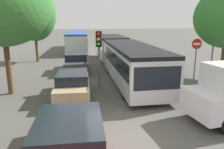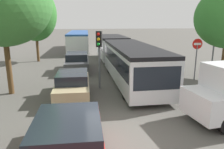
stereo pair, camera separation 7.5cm
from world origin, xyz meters
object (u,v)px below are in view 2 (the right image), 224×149
at_px(queued_car_tan, 73,85).
at_px(queued_car_graphite, 77,62).
at_px(city_bus_rear, 79,40).
at_px(traffic_light, 99,47).
at_px(queued_car_red, 69,144).
at_px(direction_sign_post, 214,42).
at_px(tree_left_far, 36,15).
at_px(no_entry_sign, 197,53).
at_px(articulated_bus, 122,53).

height_order(queued_car_tan, queued_car_graphite, queued_car_graphite).
height_order(city_bus_rear, traffic_light, traffic_light).
bearing_deg(queued_car_red, city_bus_rear, 0.80).
xyz_separation_m(direction_sign_post, tree_left_far, (-13.09, 8.74, 1.90)).
xyz_separation_m(city_bus_rear, traffic_light, (1.42, -17.76, 1.08)).
bearing_deg(direction_sign_post, no_entry_sign, 4.37).
relative_size(no_entry_sign, direction_sign_post, 0.78).
bearing_deg(direction_sign_post, tree_left_far, -28.23).
xyz_separation_m(queued_car_red, queued_car_tan, (-0.12, 5.87, -0.07)).
distance_m(traffic_light, tree_left_far, 11.29).
distance_m(queued_car_tan, queued_car_graphite, 6.31).
bearing_deg(queued_car_red, direction_sign_post, -47.24).
relative_size(articulated_bus, no_entry_sign, 5.87).
distance_m(city_bus_rear, direction_sign_post, 19.14).
relative_size(queued_car_red, direction_sign_post, 1.23).
height_order(city_bus_rear, queued_car_graphite, city_bus_rear).
relative_size(city_bus_rear, queued_car_tan, 2.86).
relative_size(city_bus_rear, queued_car_red, 2.59).
distance_m(queued_car_red, no_entry_sign, 11.61).
xyz_separation_m(queued_car_red, no_entry_sign, (8.03, 8.31, 1.10)).
relative_size(direction_sign_post, tree_left_far, 0.50).
bearing_deg(queued_car_graphite, articulated_bus, -95.90).
distance_m(city_bus_rear, queued_car_graphite, 12.86).
bearing_deg(queued_car_tan, direction_sign_post, -74.72).
distance_m(queued_car_red, traffic_light, 7.59).
bearing_deg(direction_sign_post, queued_car_tan, 20.03).
bearing_deg(direction_sign_post, articulated_bus, -26.05).
distance_m(city_bus_rear, no_entry_sign, 18.55).
bearing_deg(no_entry_sign, traffic_light, -80.97).
xyz_separation_m(articulated_bus, tree_left_far, (-7.43, 5.26, 3.04)).
distance_m(articulated_bus, queued_car_graphite, 3.63).
distance_m(city_bus_rear, traffic_light, 17.85).
xyz_separation_m(queued_car_red, queued_car_graphite, (-0.01, 12.18, -0.03)).
xyz_separation_m(queued_car_graphite, direction_sign_post, (9.21, -3.89, 1.81)).
xyz_separation_m(city_bus_rear, tree_left_far, (-3.87, -7.99, 3.03)).
distance_m(articulated_bus, no_entry_sign, 5.69).
bearing_deg(queued_car_red, tree_left_far, 13.62).
relative_size(queued_car_red, queued_car_graphite, 1.04).
bearing_deg(queued_car_tan, queued_car_graphite, -0.22).
bearing_deg(no_entry_sign, city_bus_rear, -154.28).
distance_m(direction_sign_post, tree_left_far, 15.86).
bearing_deg(direction_sign_post, traffic_light, 13.03).
height_order(queued_car_red, queued_car_tan, queued_car_red).
xyz_separation_m(articulated_bus, queued_car_tan, (-3.66, -5.89, -0.71)).
distance_m(queued_car_tan, tree_left_far, 12.36).
height_order(city_bus_rear, tree_left_far, tree_left_far).
bearing_deg(queued_car_red, queued_car_tan, 1.90).
xyz_separation_m(city_bus_rear, queued_car_tan, (-0.10, -19.15, -0.72)).
bearing_deg(traffic_light, no_entry_sign, 118.24).
bearing_deg(articulated_bus, queued_car_red, -17.74).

